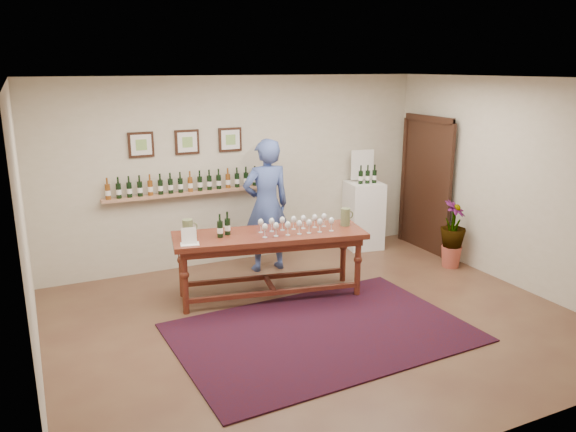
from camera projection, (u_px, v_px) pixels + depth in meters
name	position (u px, v px, depth m)	size (l,w,h in m)	color
ground	(317.00, 321.00, 6.65)	(6.00, 6.00, 0.00)	#4D2D22
room_shell	(380.00, 184.00, 8.86)	(6.00, 6.00, 6.00)	beige
rug	(322.00, 332.00, 6.36)	(3.25, 2.17, 0.02)	#410B0C
tasting_table	(270.00, 242.00, 7.21)	(2.55, 1.23, 0.87)	#4F1713
table_glasses	(296.00, 225.00, 7.19)	(1.36, 0.31, 0.19)	silver
table_bottles	(224.00, 225.00, 7.00)	(0.27, 0.15, 0.29)	black
pitcher_left	(188.00, 229.00, 6.90)	(0.15, 0.15, 0.24)	#5D6840
pitcher_right	(345.00, 217.00, 7.47)	(0.15, 0.15, 0.23)	#5D6840
menu_card	(189.00, 236.00, 6.70)	(0.22, 0.16, 0.20)	silver
display_pedestal	(363.00, 215.00, 9.25)	(0.55, 0.55, 1.10)	white
pedestal_bottles	(368.00, 175.00, 9.01)	(0.28, 0.07, 0.28)	black
info_sign	(362.00, 165.00, 9.17)	(0.39, 0.02, 0.54)	silver
potted_plant	(453.00, 234.00, 8.33)	(0.64, 0.64, 0.87)	#A54837
person	(266.00, 206.00, 8.12)	(0.71, 0.47, 1.95)	#394C89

